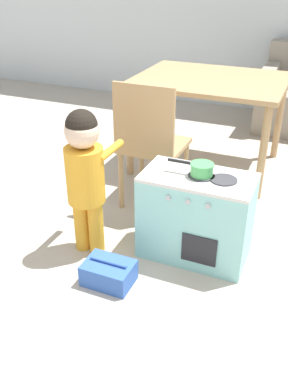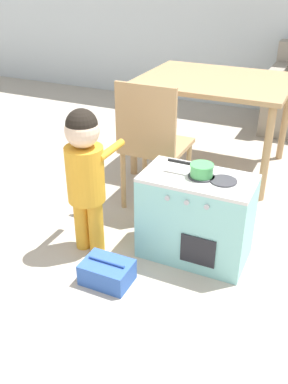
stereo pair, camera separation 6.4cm
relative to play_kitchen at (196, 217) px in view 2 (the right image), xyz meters
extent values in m
cube|color=#8CD1CC|center=(0.00, 0.00, -0.01)|extent=(0.62, 0.35, 0.50)
cube|color=silver|center=(0.00, 0.00, 0.25)|extent=(0.62, 0.35, 0.02)
cylinder|color=#38383D|center=(0.02, 0.00, 0.27)|extent=(0.15, 0.15, 0.01)
cylinder|color=#38383D|center=(0.14, 0.00, 0.27)|extent=(0.15, 0.15, 0.01)
cube|color=black|center=(0.08, -0.18, -0.10)|extent=(0.20, 0.01, 0.18)
cylinder|color=#B2B2B7|center=(-0.11, -0.18, 0.19)|extent=(0.03, 0.01, 0.03)
cylinder|color=#B2B2B7|center=(0.00, -0.18, 0.19)|extent=(0.03, 0.01, 0.03)
cylinder|color=#B2B2B7|center=(0.11, -0.18, 0.19)|extent=(0.03, 0.01, 0.03)
cylinder|color=#4CAD5B|center=(0.02, 0.00, 0.30)|extent=(0.12, 0.12, 0.07)
cylinder|color=#4CAD5B|center=(0.02, 0.00, 0.33)|extent=(0.13, 0.13, 0.01)
cylinder|color=black|center=(-0.11, 0.00, 0.33)|extent=(0.14, 0.02, 0.02)
cylinder|color=gold|center=(-0.64, -0.21, -0.09)|extent=(0.09, 0.09, 0.35)
cylinder|color=gold|center=(-0.55, -0.21, -0.09)|extent=(0.09, 0.09, 0.35)
cylinder|color=gold|center=(-0.60, -0.21, 0.25)|extent=(0.22, 0.22, 0.33)
sphere|color=beige|center=(-0.60, -0.21, 0.51)|extent=(0.19, 0.19, 0.19)
sphere|color=black|center=(-0.60, -0.21, 0.54)|extent=(0.17, 0.17, 0.17)
cylinder|color=gold|center=(-0.69, -0.08, 0.36)|extent=(0.04, 0.26, 0.04)
cylinder|color=gold|center=(-0.50, -0.08, 0.36)|extent=(0.04, 0.26, 0.04)
cube|color=#335BB2|center=(-0.35, -0.44, -0.20)|extent=(0.27, 0.19, 0.12)
cylinder|color=#335BB2|center=(-0.35, -0.44, -0.13)|extent=(0.22, 0.02, 0.02)
cube|color=tan|center=(-0.30, 1.26, 0.47)|extent=(1.16, 0.94, 0.03)
cylinder|color=tan|center=(-0.82, 0.85, 0.10)|extent=(0.06, 0.06, 0.72)
cylinder|color=tan|center=(0.23, 0.85, 0.10)|extent=(0.06, 0.06, 0.72)
cylinder|color=tan|center=(-0.82, 1.67, 0.10)|extent=(0.06, 0.06, 0.72)
cylinder|color=tan|center=(0.23, 1.67, 0.10)|extent=(0.06, 0.06, 0.72)
cube|color=tan|center=(-0.46, 0.50, 0.18)|extent=(0.41, 0.41, 0.03)
cube|color=tan|center=(-0.46, 0.30, 0.42)|extent=(0.41, 0.02, 0.45)
cylinder|color=tan|center=(-0.64, 0.32, -0.05)|extent=(0.04, 0.04, 0.43)
cylinder|color=tan|center=(-0.29, 0.32, -0.05)|extent=(0.04, 0.04, 0.43)
cylinder|color=tan|center=(-0.64, 0.67, -0.05)|extent=(0.04, 0.04, 0.43)
cylinder|color=tan|center=(-0.29, 0.67, -0.05)|extent=(0.04, 0.04, 0.43)
cube|color=gray|center=(0.00, 2.54, 0.26)|extent=(0.14, 0.83, 0.20)
camera|label=1|loc=(0.56, -2.05, 1.31)|focal=40.00mm
camera|label=2|loc=(0.61, -2.02, 1.31)|focal=40.00mm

